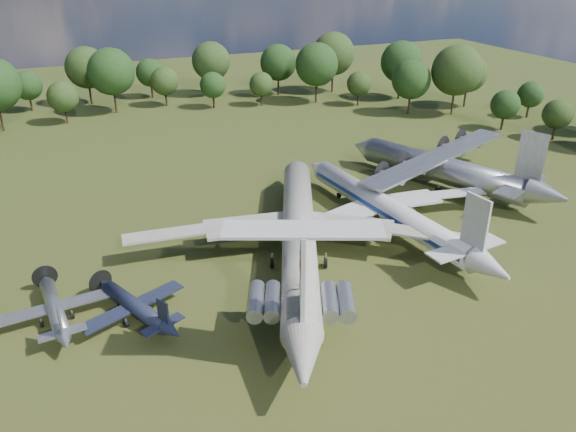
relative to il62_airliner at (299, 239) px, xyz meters
name	(u,v)px	position (x,y,z in m)	size (l,w,h in m)	color
ground	(253,260)	(-5.69, 1.96, -2.88)	(300.00, 300.00, 0.00)	#234015
il62_airliner	(299,239)	(0.00, 0.00, 0.00)	(45.23, 58.80, 5.77)	#B5B5B0
tu104_jet	(386,213)	(15.27, 3.49, -0.54)	(35.14, 46.86, 4.69)	silver
an12_transport	(442,173)	(31.73, 12.63, -0.11)	(37.75, 42.19, 5.55)	#A5A8AD
small_prop_west	(136,310)	(-21.64, -5.36, -1.66)	(12.25, 16.71, 2.45)	#161D31
small_prop_northwest	(55,311)	(-29.77, -2.34, -1.65)	(12.32, 16.80, 2.46)	#929599
person_on_il62	(301,282)	(-6.26, -14.89, 3.67)	(0.57, 0.38, 1.57)	#96664C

